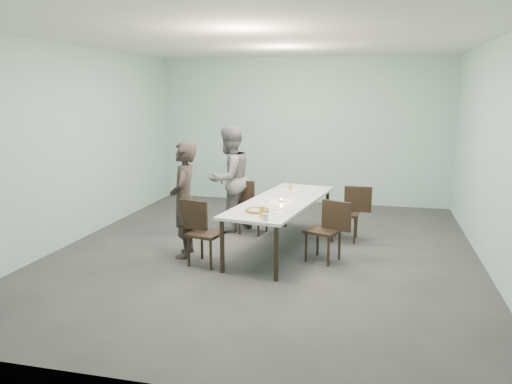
% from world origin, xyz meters
% --- Properties ---
extents(ground, '(7.00, 7.00, 0.00)m').
position_xyz_m(ground, '(0.00, 0.00, 0.00)').
color(ground, '#333335').
rests_on(ground, ground).
extents(room_shell, '(6.02, 7.02, 3.01)m').
position_xyz_m(room_shell, '(0.00, 0.00, 2.03)').
color(room_shell, '#A4CEC4').
rests_on(room_shell, ground).
extents(table, '(1.30, 2.71, 0.75)m').
position_xyz_m(table, '(0.21, 0.18, 0.69)').
color(table, white).
rests_on(table, ground).
extents(chair_near_left, '(0.64, 0.49, 0.87)m').
position_xyz_m(chair_near_left, '(-0.73, -0.69, 0.50)').
color(chair_near_left, black).
rests_on(chair_near_left, ground).
extents(chair_far_left, '(0.64, 0.49, 0.87)m').
position_xyz_m(chair_far_left, '(-0.49, 0.95, 0.50)').
color(chair_far_left, black).
rests_on(chair_far_left, ground).
extents(chair_near_right, '(0.65, 0.54, 0.87)m').
position_xyz_m(chair_near_right, '(0.94, -0.22, 0.50)').
color(chair_near_right, black).
rests_on(chair_near_right, ground).
extents(chair_far_right, '(0.62, 0.43, 0.87)m').
position_xyz_m(chair_far_right, '(1.17, 0.88, 0.50)').
color(chair_far_right, black).
rests_on(chair_far_right, ground).
extents(diner_near, '(0.49, 0.66, 1.63)m').
position_xyz_m(diner_near, '(-1.06, -0.43, 0.81)').
color(diner_near, black).
rests_on(diner_near, ground).
extents(diner_far, '(1.00, 1.07, 1.76)m').
position_xyz_m(diner_far, '(-0.83, 1.02, 0.88)').
color(diner_far, slate).
rests_on(diner_far, ground).
extents(pizza, '(0.34, 0.34, 0.04)m').
position_xyz_m(pizza, '(0.04, -0.63, 0.77)').
color(pizza, white).
rests_on(pizza, table).
extents(side_plate, '(0.18, 0.18, 0.01)m').
position_xyz_m(side_plate, '(0.25, -0.38, 0.76)').
color(side_plate, white).
rests_on(side_plate, table).
extents(beer_glass, '(0.08, 0.08, 0.15)m').
position_xyz_m(beer_glass, '(0.17, -0.93, 0.82)').
color(beer_glass, gold).
rests_on(beer_glass, table).
extents(water_tumbler, '(0.08, 0.08, 0.09)m').
position_xyz_m(water_tumbler, '(0.24, -1.04, 0.80)').
color(water_tumbler, silver).
rests_on(water_tumbler, table).
extents(tealight, '(0.06, 0.06, 0.05)m').
position_xyz_m(tealight, '(0.23, 0.05, 0.77)').
color(tealight, silver).
rests_on(tealight, table).
extents(amber_tumbler, '(0.07, 0.07, 0.08)m').
position_xyz_m(amber_tumbler, '(0.21, 0.94, 0.79)').
color(amber_tumbler, gold).
rests_on(amber_tumbler, table).
extents(menu, '(0.33, 0.26, 0.01)m').
position_xyz_m(menu, '(0.20, 0.94, 0.75)').
color(menu, silver).
rests_on(menu, table).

